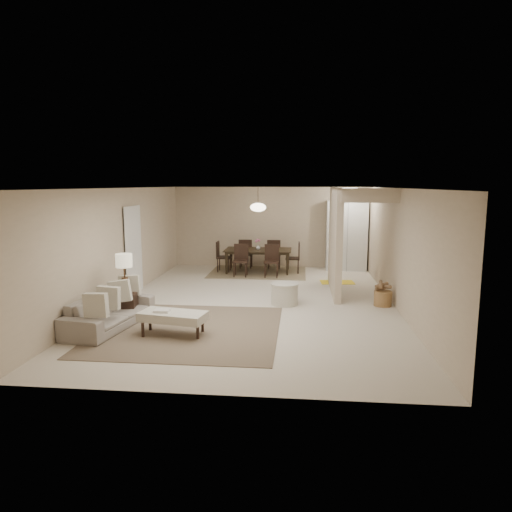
# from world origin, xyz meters

# --- Properties ---
(floor) EXTENTS (9.00, 9.00, 0.00)m
(floor) POSITION_xyz_m (0.00, 0.00, 0.00)
(floor) COLOR beige
(floor) RESTS_ON ground
(ceiling) EXTENTS (9.00, 9.00, 0.00)m
(ceiling) POSITION_xyz_m (0.00, 0.00, 2.50)
(ceiling) COLOR white
(ceiling) RESTS_ON back_wall
(back_wall) EXTENTS (6.00, 0.00, 6.00)m
(back_wall) POSITION_xyz_m (0.00, 4.50, 1.25)
(back_wall) COLOR #BFAB90
(back_wall) RESTS_ON floor
(left_wall) EXTENTS (0.00, 9.00, 9.00)m
(left_wall) POSITION_xyz_m (-3.00, 0.00, 1.25)
(left_wall) COLOR #BFAB90
(left_wall) RESTS_ON floor
(right_wall) EXTENTS (0.00, 9.00, 9.00)m
(right_wall) POSITION_xyz_m (3.00, 0.00, 1.25)
(right_wall) COLOR #BFAB90
(right_wall) RESTS_ON floor
(partition) EXTENTS (0.15, 2.50, 2.50)m
(partition) POSITION_xyz_m (1.80, 1.25, 1.25)
(partition) COLOR #BFAB90
(partition) RESTS_ON floor
(doorway) EXTENTS (0.04, 0.90, 2.04)m
(doorway) POSITION_xyz_m (-2.97, 0.60, 1.02)
(doorway) COLOR black
(doorway) RESTS_ON floor
(pantry_cabinet) EXTENTS (1.20, 0.55, 2.10)m
(pantry_cabinet) POSITION_xyz_m (2.35, 4.15, 1.05)
(pantry_cabinet) COLOR silver
(pantry_cabinet) RESTS_ON floor
(flush_light) EXTENTS (0.44, 0.44, 0.05)m
(flush_light) POSITION_xyz_m (2.30, 3.20, 2.46)
(flush_light) COLOR white
(flush_light) RESTS_ON ceiling
(living_rug) EXTENTS (3.20, 3.20, 0.01)m
(living_rug) POSITION_xyz_m (-0.99, -2.02, 0.01)
(living_rug) COLOR brown
(living_rug) RESTS_ON floor
(sofa) EXTENTS (2.09, 1.09, 0.58)m
(sofa) POSITION_xyz_m (-2.45, -2.02, 0.29)
(sofa) COLOR gray
(sofa) RESTS_ON floor
(ottoman_bench) EXTENTS (1.22, 0.72, 0.41)m
(ottoman_bench) POSITION_xyz_m (-1.19, -2.32, 0.33)
(ottoman_bench) COLOR beige
(ottoman_bench) RESTS_ON living_rug
(side_table) EXTENTS (0.48, 0.48, 0.50)m
(side_table) POSITION_xyz_m (-2.40, -1.38, 0.25)
(side_table) COLOR black
(side_table) RESTS_ON floor
(table_lamp) EXTENTS (0.32, 0.32, 0.76)m
(table_lamp) POSITION_xyz_m (-2.40, -1.38, 1.06)
(table_lamp) COLOR #4D3521
(table_lamp) RESTS_ON side_table
(round_pouf) EXTENTS (0.60, 0.60, 0.46)m
(round_pouf) POSITION_xyz_m (0.65, -0.10, 0.23)
(round_pouf) COLOR beige
(round_pouf) RESTS_ON floor
(wicker_basket) EXTENTS (0.50, 0.50, 0.32)m
(wicker_basket) POSITION_xyz_m (2.75, 0.00, 0.16)
(wicker_basket) COLOR #97633C
(wicker_basket) RESTS_ON floor
(dining_rug) EXTENTS (2.80, 2.10, 0.01)m
(dining_rug) POSITION_xyz_m (-0.27, 3.48, 0.01)
(dining_rug) COLOR brown
(dining_rug) RESTS_ON floor
(dining_table) EXTENTS (1.95, 1.09, 0.68)m
(dining_table) POSITION_xyz_m (-0.27, 3.48, 0.34)
(dining_table) COLOR black
(dining_table) RESTS_ON dining_rug
(dining_chairs) EXTENTS (2.44, 1.77, 0.91)m
(dining_chairs) POSITION_xyz_m (-0.27, 3.48, 0.46)
(dining_chairs) COLOR black
(dining_chairs) RESTS_ON dining_rug
(vase) EXTENTS (0.16, 0.16, 0.13)m
(vase) POSITION_xyz_m (-0.27, 3.48, 0.75)
(vase) COLOR white
(vase) RESTS_ON dining_table
(yellow_mat) EXTENTS (0.91, 0.61, 0.01)m
(yellow_mat) POSITION_xyz_m (1.96, 2.29, 0.01)
(yellow_mat) COLOR yellow
(yellow_mat) RESTS_ON floor
(pendant_light) EXTENTS (0.46, 0.46, 0.71)m
(pendant_light) POSITION_xyz_m (-0.27, 3.48, 1.92)
(pendant_light) COLOR #4D3521
(pendant_light) RESTS_ON ceiling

